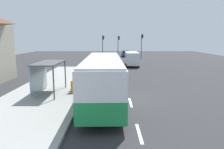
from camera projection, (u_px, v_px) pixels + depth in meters
name	position (u px, v px, depth m)	size (l,w,h in m)	color
ground_plane	(119.00, 71.00, 29.94)	(56.00, 92.00, 0.04)	#2D2D30
sidewalk_platform	(49.00, 91.00, 18.07)	(6.20, 30.00, 0.18)	#999993
lane_stripe_seg_0	(138.00, 133.00, 10.23)	(0.16, 2.20, 0.01)	silver
lane_stripe_seg_1	(130.00, 102.00, 15.16)	(0.16, 2.20, 0.01)	silver
lane_stripe_seg_2	(125.00, 87.00, 20.08)	(0.16, 2.20, 0.01)	silver
lane_stripe_seg_3	(122.00, 77.00, 25.01)	(0.16, 2.20, 0.01)	silver
lane_stripe_seg_4	(120.00, 71.00, 29.94)	(0.16, 2.20, 0.01)	silver
lane_stripe_seg_5	(119.00, 66.00, 34.86)	(0.16, 2.20, 0.01)	silver
lane_stripe_seg_6	(118.00, 63.00, 39.79)	(0.16, 2.20, 0.01)	silver
lane_stripe_seg_7	(117.00, 60.00, 44.72)	(0.16, 2.20, 0.01)	silver
bus	(102.00, 77.00, 15.00)	(2.72, 11.06, 3.21)	#1E8C47
white_van	(131.00, 58.00, 34.75)	(2.05, 5.21, 2.30)	silver
sedan_near	(125.00, 54.00, 52.55)	(1.97, 4.46, 1.52)	navy
recycling_bin_orange	(73.00, 87.00, 17.25)	(0.52, 0.52, 0.95)	orange
recycling_bin_red	(75.00, 85.00, 17.94)	(0.52, 0.52, 0.95)	red
recycling_bin_green	(76.00, 83.00, 18.63)	(0.52, 0.52, 0.95)	green
traffic_light_near_side	(141.00, 43.00, 46.29)	(0.49, 0.28, 5.47)	#2D2D2D
traffic_light_far_side	(102.00, 43.00, 47.07)	(0.49, 0.28, 5.19)	#2D2D2D
traffic_light_median	(118.00, 43.00, 47.88)	(0.49, 0.28, 5.11)	#2D2D2D
bus_shelter	(44.00, 70.00, 16.77)	(1.80, 4.00, 2.50)	#4C4C51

